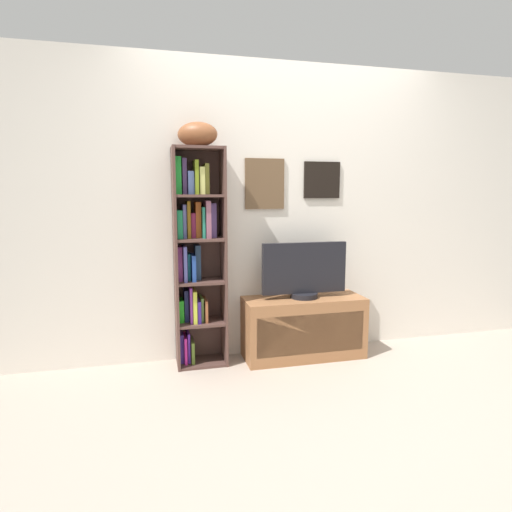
# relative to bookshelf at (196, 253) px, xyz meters

# --- Properties ---
(ground) EXTENTS (5.20, 5.20, 0.04)m
(ground) POSITION_rel_bookshelf_xyz_m (0.75, -1.00, -0.89)
(ground) COLOR #A99A8B
(back_wall) EXTENTS (4.80, 0.08, 2.35)m
(back_wall) POSITION_rel_bookshelf_xyz_m (0.75, 0.13, 0.30)
(back_wall) COLOR silver
(back_wall) RESTS_ON ground
(bookshelf) EXTENTS (0.38, 0.26, 1.66)m
(bookshelf) POSITION_rel_bookshelf_xyz_m (0.00, 0.00, 0.00)
(bookshelf) COLOR #4F352E
(bookshelf) RESTS_ON ground
(football) EXTENTS (0.34, 0.28, 0.18)m
(football) POSITION_rel_bookshelf_xyz_m (0.03, -0.03, 0.88)
(football) COLOR brown
(football) RESTS_ON bookshelf
(tv_stand) EXTENTS (0.97, 0.37, 0.49)m
(tv_stand) POSITION_rel_bookshelf_xyz_m (0.85, -0.08, -0.63)
(tv_stand) COLOR #95613B
(tv_stand) RESTS_ON ground
(television) EXTENTS (0.69, 0.22, 0.45)m
(television) POSITION_rel_bookshelf_xyz_m (0.85, -0.08, -0.16)
(television) COLOR black
(television) RESTS_ON tv_stand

